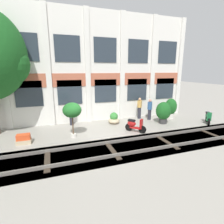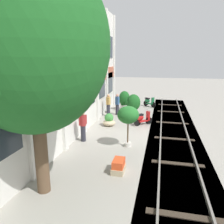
% 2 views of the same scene
% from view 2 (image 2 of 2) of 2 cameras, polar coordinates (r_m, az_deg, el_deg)
% --- Properties ---
extents(ground_plane, '(80.00, 80.00, 0.00)m').
position_cam_2_polar(ground_plane, '(12.37, 5.40, -6.22)').
color(ground_plane, '#9E998E').
extents(apartment_facade, '(16.12, 0.64, 7.82)m').
position_cam_2_polar(apartment_facade, '(12.43, -8.91, 12.12)').
color(apartment_facade, silver).
rests_on(apartment_facade, ground).
extents(rail_tracks, '(23.76, 2.80, 0.43)m').
position_cam_2_polar(rail_tracks, '(12.35, 15.91, -7.40)').
color(rail_tracks, '#423F3A').
rests_on(rail_tracks, ground).
extents(broadleaf_tree, '(4.59, 4.37, 7.13)m').
position_cam_2_polar(broadleaf_tree, '(6.72, -20.03, 15.15)').
color(broadleaf_tree, brown).
rests_on(broadleaf_tree, ground).
extents(potted_plant_ribbed_drum, '(1.07, 1.07, 1.57)m').
position_cam_2_polar(potted_plant_ribbed_drum, '(16.95, 5.62, 2.30)').
color(potted_plant_ribbed_drum, '#333333').
rests_on(potted_plant_ribbed_drum, ground).
extents(potted_plant_glazed_jar, '(0.92, 0.92, 1.60)m').
position_cam_2_polar(potted_plant_glazed_jar, '(18.40, 3.25, 3.20)').
color(potted_plant_glazed_jar, beige).
rests_on(potted_plant_glazed_jar, ground).
extents(potted_plant_square_trough, '(0.74, 0.48, 0.51)m').
position_cam_2_polar(potted_plant_square_trough, '(8.54, 1.74, -13.94)').
color(potted_plant_square_trough, tan).
rests_on(potted_plant_square_trough, ground).
extents(potted_plant_wide_bowl, '(0.82, 0.82, 0.82)m').
position_cam_2_polar(potted_plant_wide_bowl, '(14.05, -0.79, -2.27)').
color(potted_plant_wide_bowl, tan).
rests_on(potted_plant_wide_bowl, ground).
extents(potted_plant_tall_urn, '(1.05, 1.05, 2.02)m').
position_cam_2_polar(potted_plant_tall_urn, '(10.46, 4.23, -0.99)').
color(potted_plant_tall_urn, beige).
rests_on(potted_plant_tall_urn, ground).
extents(scooter_near_curb, '(0.97, 1.10, 0.98)m').
position_cam_2_polar(scooter_near_curb, '(14.28, 7.96, -1.72)').
color(scooter_near_curb, black).
rests_on(scooter_near_curb, ground).
extents(scooter_second_parked, '(0.92, 1.14, 0.98)m').
position_cam_2_polar(scooter_second_parked, '(20.00, 9.64, 2.66)').
color(scooter_second_parked, black).
rests_on(scooter_second_parked, ground).
extents(resident_by_doorway, '(0.50, 0.34, 1.61)m').
position_cam_2_polar(resident_by_doorway, '(16.75, 1.40, 2.20)').
color(resident_by_doorway, '#282833').
rests_on(resident_by_doorway, ground).
extents(resident_watching_tracks, '(0.48, 0.34, 1.60)m').
position_cam_2_polar(resident_watching_tracks, '(11.41, -7.59, -3.48)').
color(resident_watching_tracks, '#282833').
rests_on(resident_watching_tracks, ground).
extents(resident_near_plants, '(0.49, 0.34, 1.66)m').
position_cam_2_polar(resident_near_plants, '(16.31, -0.97, 1.99)').
color(resident_near_plants, '#282833').
rests_on(resident_near_plants, ground).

